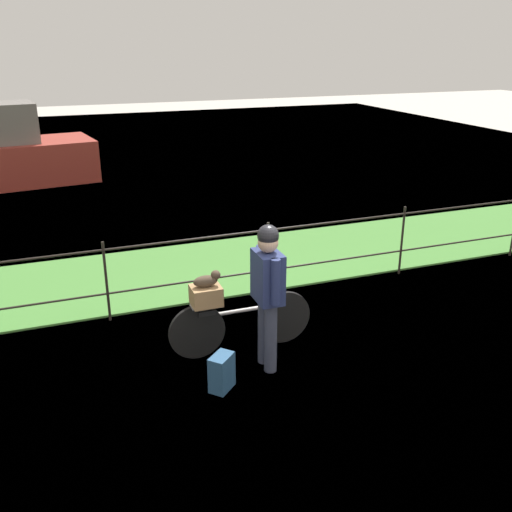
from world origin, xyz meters
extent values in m
plane|color=#B2ADA3|center=(0.00, 0.00, 0.00)|extent=(60.00, 60.00, 0.00)
cube|color=#478438|center=(0.00, 3.61, 0.01)|extent=(27.00, 2.40, 0.03)
plane|color=#426684|center=(0.00, 10.42, 0.00)|extent=(30.00, 30.00, 0.00)
cylinder|color=#28231E|center=(-2.25, 2.32, 0.55)|extent=(0.04, 0.04, 1.10)
cylinder|color=#28231E|center=(0.00, 2.32, 0.55)|extent=(0.04, 0.04, 1.10)
cylinder|color=#28231E|center=(2.25, 2.32, 0.55)|extent=(0.04, 0.04, 1.10)
cylinder|color=#28231E|center=(0.00, 2.32, 0.38)|extent=(18.00, 0.03, 0.03)
cylinder|color=#28231E|center=(0.00, 2.32, 0.99)|extent=(18.00, 0.03, 0.03)
cylinder|color=black|center=(-0.33, 0.97, 0.33)|extent=(0.67, 0.05, 0.66)
cylinder|color=black|center=(-1.42, 0.99, 0.33)|extent=(0.67, 0.05, 0.66)
cylinder|color=#BCB7B2|center=(-0.87, 0.98, 0.52)|extent=(0.85, 0.06, 0.04)
cube|color=black|center=(-1.30, 0.99, 0.56)|extent=(0.20, 0.09, 0.06)
cube|color=slate|center=(-1.30, 0.99, 0.66)|extent=(0.36, 0.17, 0.02)
cube|color=#A87F51|center=(-1.30, 0.99, 0.78)|extent=(0.34, 0.29, 0.22)
ellipsoid|color=#4C3D2D|center=(-1.30, 0.99, 0.95)|extent=(0.28, 0.14, 0.13)
sphere|color=#4C3D2D|center=(-1.18, 0.99, 1.01)|extent=(0.11, 0.11, 0.11)
cylinder|color=#383D51|center=(-0.73, 0.63, 0.41)|extent=(0.14, 0.14, 0.82)
cylinder|color=#383D51|center=(-0.73, 0.43, 0.41)|extent=(0.14, 0.14, 0.82)
cube|color=navy|center=(-0.73, 0.53, 1.10)|extent=(0.27, 0.40, 0.56)
cylinder|color=navy|center=(-0.73, 0.75, 1.13)|extent=(0.10, 0.10, 0.50)
cylinder|color=navy|center=(-0.73, 0.31, 1.13)|extent=(0.10, 0.10, 0.50)
sphere|color=tan|center=(-0.73, 0.53, 1.49)|extent=(0.22, 0.22, 0.22)
sphere|color=black|center=(-0.73, 0.53, 1.57)|extent=(0.23, 0.23, 0.23)
cube|color=#28517A|center=(-1.35, 0.28, 0.20)|extent=(0.33, 0.32, 0.40)
camera|label=1|loc=(-2.85, -4.66, 3.47)|focal=39.89mm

